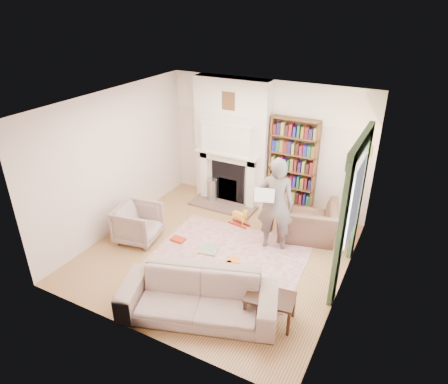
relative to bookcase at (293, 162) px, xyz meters
The scene contains 25 objects.
floor 2.51m from the bookcase, 107.05° to the right, with size 4.50×4.50×0.00m, color brown.
ceiling 2.75m from the bookcase, 107.05° to the right, with size 4.50×4.50×0.00m, color white.
wall_back 0.70m from the bookcase, 168.69° to the left, with size 4.50×4.50×0.00m, color white.
wall_front 4.42m from the bookcase, 98.46° to the right, with size 4.50×4.50×0.00m, color white.
wall_left 3.60m from the bookcase, 143.83° to the right, with size 4.50×4.50×0.00m, color white.
wall_right 2.67m from the bookcase, 52.96° to the right, with size 4.50×4.50×0.00m, color white.
fireplace 1.42m from the bookcase, behind, with size 1.70×0.58×2.80m.
bookcase is the anchor object (origin of this frame).
window 2.36m from the bookcase, 47.34° to the right, with size 0.02×0.90×1.30m, color silver.
curtain_left 2.87m from the bookcase, 57.36° to the right, with size 0.07×0.32×2.40m, color #314C31.
curtain_right 1.86m from the bookcase, 33.35° to the right, with size 0.07×0.32×2.40m, color #314C31.
pelmet 2.60m from the bookcase, 48.16° to the right, with size 0.09×1.70×0.24m, color #314C31.
wall_sconce 1.68m from the bookcase, 24.19° to the right, with size 0.20×0.24×0.24m, color gold, non-canonical shape.
rug 2.46m from the bookcase, 100.68° to the right, with size 2.71×2.08×0.01m, color beige.
armchair_reading 1.34m from the bookcase, 53.13° to the right, with size 1.13×0.98×0.73m, color #442E24.
armchair_left 3.40m from the bookcase, 132.32° to the right, with size 0.77×0.79×0.72m, color #BFB09E.
sofa 3.75m from the bookcase, 92.17° to the right, with size 2.32×0.91×0.68m, color #BEB39C.
man_reading 1.49m from the bookcase, 82.53° to the right, with size 0.66×0.44×1.82m, color #5A4E48.
newspaper 1.66m from the bookcase, 88.59° to the right, with size 0.36×0.02×0.25m, color silver.
coffee_table 3.52m from the bookcase, 75.58° to the right, with size 0.70×0.45×0.45m, color #342012, non-canonical shape.
paraffin_heater 2.00m from the bookcase, 167.79° to the right, with size 0.24×0.24×0.55m, color #9E9FA5.
rocking_horse 1.61m from the bookcase, 124.27° to the right, with size 0.44×0.18×0.39m, color gold, non-canonical shape.
board_game 2.58m from the bookcase, 110.60° to the right, with size 0.33×0.33×0.03m, color #E0CA4F.
game_box_lid 2.87m from the bookcase, 125.13° to the right, with size 0.27×0.18×0.04m, color #BA2F15.
comic_annuals 2.60m from the bookcase, 96.63° to the right, with size 0.30×0.45×0.02m.
Camera 1 is at (2.97, -5.41, 4.35)m, focal length 32.00 mm.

